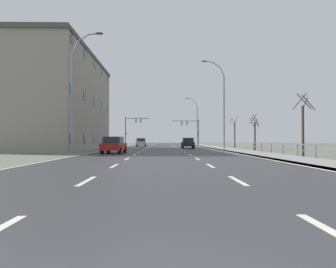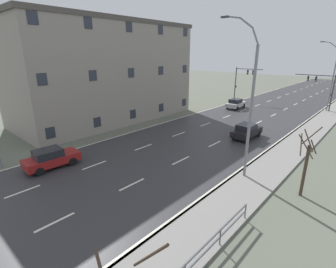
{
  "view_description": "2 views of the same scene",
  "coord_description": "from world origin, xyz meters",
  "px_view_note": "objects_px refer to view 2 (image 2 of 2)",
  "views": [
    {
      "loc": [
        -0.01,
        -2.03,
        1.29
      ],
      "look_at": [
        0.92,
        46.63,
        2.2
      ],
      "focal_mm": 32.62,
      "sensor_mm": 36.0,
      "label": 1
    },
    {
      "loc": [
        14.34,
        19.31,
        8.72
      ],
      "look_at": [
        0.0,
        35.37,
        1.64
      ],
      "focal_mm": 26.47,
      "sensor_mm": 36.0,
      "label": 2
    }
  ],
  "objects_px": {
    "street_lamp_midground": "(249,104)",
    "street_lamp_distant": "(331,78)",
    "car_distant": "(247,131)",
    "car_far_right": "(236,103)",
    "brick_building": "(106,72)",
    "traffic_signal_right": "(323,85)",
    "traffic_signal_left": "(242,78)",
    "car_mid_centre": "(51,158)"
  },
  "relations": [
    {
      "from": "traffic_signal_left",
      "to": "car_far_right",
      "type": "relative_size",
      "value": 1.49
    },
    {
      "from": "traffic_signal_right",
      "to": "car_far_right",
      "type": "distance_m",
      "value": 13.26
    },
    {
      "from": "car_distant",
      "to": "car_mid_centre",
      "type": "distance_m",
      "value": 19.06
    },
    {
      "from": "traffic_signal_left",
      "to": "car_far_right",
      "type": "xyz_separation_m",
      "value": [
        2.6,
        -6.85,
        -3.43
      ]
    },
    {
      "from": "car_far_right",
      "to": "brick_building",
      "type": "height_order",
      "value": "brick_building"
    },
    {
      "from": "traffic_signal_right",
      "to": "traffic_signal_left",
      "type": "relative_size",
      "value": 0.93
    },
    {
      "from": "street_lamp_midground",
      "to": "street_lamp_distant",
      "type": "height_order",
      "value": "street_lamp_midground"
    },
    {
      "from": "street_lamp_midground",
      "to": "car_mid_centre",
      "type": "distance_m",
      "value": 15.5
    },
    {
      "from": "car_far_right",
      "to": "brick_building",
      "type": "relative_size",
      "value": 0.18
    },
    {
      "from": "car_far_right",
      "to": "brick_building",
      "type": "bearing_deg",
      "value": -121.72
    },
    {
      "from": "traffic_signal_left",
      "to": "car_distant",
      "type": "xyz_separation_m",
      "value": [
        10.5,
        -19.83,
        -3.43
      ]
    },
    {
      "from": "traffic_signal_left",
      "to": "car_far_right",
      "type": "bearing_deg",
      "value": -69.24
    },
    {
      "from": "street_lamp_distant",
      "to": "brick_building",
      "type": "distance_m",
      "value": 33.21
    },
    {
      "from": "street_lamp_distant",
      "to": "brick_building",
      "type": "xyz_separation_m",
      "value": [
        -21.78,
        -25.04,
        1.24
      ]
    },
    {
      "from": "street_lamp_midground",
      "to": "brick_building",
      "type": "bearing_deg",
      "value": 170.38
    },
    {
      "from": "street_lamp_distant",
      "to": "car_distant",
      "type": "relative_size",
      "value": 2.52
    },
    {
      "from": "traffic_signal_right",
      "to": "street_lamp_midground",
      "type": "bearing_deg",
      "value": -88.03
    },
    {
      "from": "street_lamp_midground",
      "to": "traffic_signal_left",
      "type": "relative_size",
      "value": 1.8
    },
    {
      "from": "street_lamp_midground",
      "to": "brick_building",
      "type": "xyz_separation_m",
      "value": [
        -21.77,
        3.69,
        0.91
      ]
    },
    {
      "from": "traffic_signal_left",
      "to": "car_far_right",
      "type": "distance_m",
      "value": 8.09
    },
    {
      "from": "car_distant",
      "to": "brick_building",
      "type": "distance_m",
      "value": 19.58
    },
    {
      "from": "street_lamp_midground",
      "to": "car_mid_centre",
      "type": "relative_size",
      "value": 2.65
    },
    {
      "from": "street_lamp_distant",
      "to": "car_mid_centre",
      "type": "height_order",
      "value": "street_lamp_distant"
    },
    {
      "from": "car_mid_centre",
      "to": "brick_building",
      "type": "relative_size",
      "value": 0.18
    },
    {
      "from": "street_lamp_distant",
      "to": "traffic_signal_left",
      "type": "height_order",
      "value": "street_lamp_distant"
    },
    {
      "from": "car_far_right",
      "to": "car_distant",
      "type": "xyz_separation_m",
      "value": [
        7.91,
        -12.98,
        0.0
      ]
    },
    {
      "from": "car_distant",
      "to": "car_mid_centre",
      "type": "height_order",
      "value": "same"
    },
    {
      "from": "car_far_right",
      "to": "brick_building",
      "type": "distance_m",
      "value": 21.17
    },
    {
      "from": "traffic_signal_left",
      "to": "car_mid_centre",
      "type": "xyz_separation_m",
      "value": [
        2.13,
        -36.95,
        -3.43
      ]
    },
    {
      "from": "car_distant",
      "to": "car_mid_centre",
      "type": "bearing_deg",
      "value": -115.29
    },
    {
      "from": "street_lamp_midground",
      "to": "traffic_signal_right",
      "type": "relative_size",
      "value": 1.94
    },
    {
      "from": "car_mid_centre",
      "to": "car_far_right",
      "type": "bearing_deg",
      "value": 92.26
    },
    {
      "from": "traffic_signal_right",
      "to": "car_distant",
      "type": "bearing_deg",
      "value": -97.2
    },
    {
      "from": "brick_building",
      "to": "street_lamp_distant",
      "type": "bearing_deg",
      "value": 48.98
    },
    {
      "from": "traffic_signal_right",
      "to": "car_far_right",
      "type": "xyz_separation_m",
      "value": [
        -10.49,
        -7.48,
        -3.13
      ]
    },
    {
      "from": "street_lamp_distant",
      "to": "car_far_right",
      "type": "height_order",
      "value": "street_lamp_distant"
    },
    {
      "from": "brick_building",
      "to": "car_mid_centre",
      "type": "bearing_deg",
      "value": -51.69
    },
    {
      "from": "street_lamp_midground",
      "to": "car_distant",
      "type": "relative_size",
      "value": 2.69
    },
    {
      "from": "brick_building",
      "to": "car_far_right",
      "type": "bearing_deg",
      "value": 59.77
    },
    {
      "from": "traffic_signal_right",
      "to": "car_mid_centre",
      "type": "bearing_deg",
      "value": -106.25
    },
    {
      "from": "traffic_signal_right",
      "to": "traffic_signal_left",
      "type": "height_order",
      "value": "traffic_signal_left"
    },
    {
      "from": "street_lamp_distant",
      "to": "traffic_signal_right",
      "type": "height_order",
      "value": "street_lamp_distant"
    }
  ]
}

